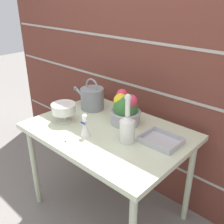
# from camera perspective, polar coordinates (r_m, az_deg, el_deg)

# --- Properties ---
(ground_plane) EXTENTS (12.00, 12.00, 0.00)m
(ground_plane) POSITION_cam_1_polar(r_m,az_deg,el_deg) (2.28, -0.71, -20.32)
(ground_plane) COLOR gray
(brick_wall) EXTENTS (3.60, 0.08, 2.20)m
(brick_wall) POSITION_cam_1_polar(r_m,az_deg,el_deg) (2.05, 8.49, 9.96)
(brick_wall) COLOR brown
(brick_wall) RESTS_ON ground_plane
(patio_table) EXTENTS (1.11, 0.78, 0.74)m
(patio_table) POSITION_cam_1_polar(r_m,az_deg,el_deg) (1.87, -0.82, -5.75)
(patio_table) COLOR beige
(patio_table) RESTS_ON ground_plane
(watering_can) EXTENTS (0.33, 0.19, 0.26)m
(watering_can) POSITION_cam_1_polar(r_m,az_deg,el_deg) (2.12, -4.39, 3.07)
(watering_can) COLOR gray
(watering_can) RESTS_ON patio_table
(crystal_pedestal_bowl) EXTENTS (0.18, 0.18, 0.14)m
(crystal_pedestal_bowl) POSITION_cam_1_polar(r_m,az_deg,el_deg) (1.94, -10.46, 0.64)
(crystal_pedestal_bowl) COLOR silver
(crystal_pedestal_bowl) RESTS_ON patio_table
(flower_planter) EXTENTS (0.22, 0.22, 0.24)m
(flower_planter) POSITION_cam_1_polar(r_m,az_deg,el_deg) (1.87, 2.90, 0.57)
(flower_planter) COLOR #ADADB2
(flower_planter) RESTS_ON patio_table
(glass_decanter) EXTENTS (0.10, 0.10, 0.33)m
(glass_decanter) POSITION_cam_1_polar(r_m,az_deg,el_deg) (1.64, 3.34, -3.13)
(glass_decanter) COLOR silver
(glass_decanter) RESTS_ON patio_table
(figurine_vase) EXTENTS (0.07, 0.07, 0.16)m
(figurine_vase) POSITION_cam_1_polar(r_m,az_deg,el_deg) (1.73, -5.89, -3.28)
(figurine_vase) COLOR white
(figurine_vase) RESTS_ON patio_table
(wire_tray) EXTENTS (0.24, 0.19, 0.04)m
(wire_tray) POSITION_cam_1_polar(r_m,az_deg,el_deg) (1.70, 10.55, -6.23)
(wire_tray) COLOR #B7B7BC
(wire_tray) RESTS_ON patio_table
(fallen_petal) EXTENTS (0.01, 0.01, 0.01)m
(fallen_petal) POSITION_cam_1_polar(r_m,az_deg,el_deg) (1.71, -10.12, -6.30)
(fallen_petal) COLOR #E03856
(fallen_petal) RESTS_ON patio_table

